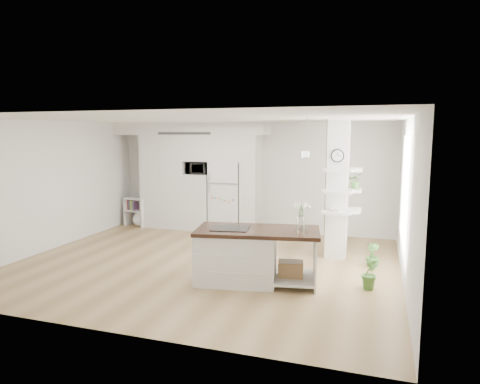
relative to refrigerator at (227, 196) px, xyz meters
The scene contains 14 objects.
floor 2.87m from the refrigerator, 78.93° to the right, with size 7.00×6.00×0.01m, color #A28457.
room 2.90m from the refrigerator, 78.93° to the right, with size 7.04×6.04×2.72m.
cabinet_wall 1.12m from the refrigerator, behind, with size 4.00×0.71×2.70m.
refrigerator is the anchor object (origin of this frame).
column 3.33m from the refrigerator, 28.14° to the right, with size 0.69×0.90×2.70m.
window 4.70m from the refrigerator, 30.76° to the right, with size 2.40×2.40×0.00m, color white.
pendant_light 3.59m from the refrigerator, 48.71° to the right, with size 0.12×0.12×0.10m, color white.
kitchen_island 3.77m from the refrigerator, 66.12° to the right, with size 2.12×1.27×1.47m.
bookshelf 2.51m from the refrigerator, behind, with size 0.69×0.48×0.75m.
floor_plant_a 4.77m from the refrigerator, 41.84° to the right, with size 0.29×0.23×0.53m, color #3D6F2C.
floor_plant_b 4.07m from the refrigerator, 28.50° to the right, with size 0.24×0.24×0.43m, color #3D6F2C.
microwave 1.02m from the refrigerator, behind, with size 0.54×0.37×0.30m, color #2D2D2D.
shelf_plant 3.51m from the refrigerator, 23.68° to the right, with size 0.27×0.23×0.30m, color #3D6F2C.
decor_bowl 3.34m from the refrigerator, 32.27° to the right, with size 0.22×0.22×0.05m, color white.
Camera 1 is at (3.05, -7.26, 2.44)m, focal length 32.00 mm.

